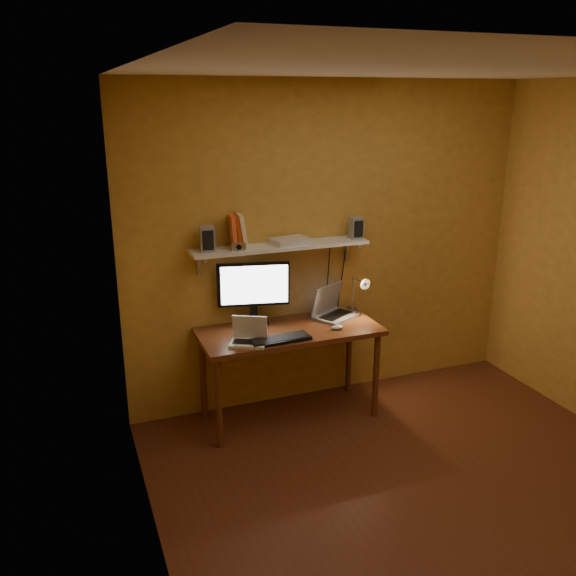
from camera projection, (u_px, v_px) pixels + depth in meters
name	position (u px, v px, depth m)	size (l,w,h in m)	color
room	(445.00, 306.00, 3.54)	(3.44, 3.24, 2.64)	#552615
desk	(290.00, 339.00, 4.71)	(1.40, 0.60, 0.75)	brown
wall_shelf	(281.00, 247.00, 4.68)	(1.40, 0.25, 0.21)	white
monitor	(254.00, 290.00, 4.69)	(0.55, 0.28, 0.51)	black
laptop	(332.00, 308.00, 4.95)	(0.42, 0.39, 0.26)	gray
netbook	(249.00, 336.00, 4.41)	(0.31, 0.28, 0.20)	silver
keyboard	(280.00, 340.00, 4.46)	(0.46, 0.15, 0.02)	black
mouse	(337.00, 327.00, 4.68)	(0.09, 0.06, 0.03)	silver
desk_lamp	(360.00, 289.00, 4.96)	(0.09, 0.23, 0.38)	silver
speaker_left	(207.00, 239.00, 4.45)	(0.10, 0.10, 0.19)	gray
speaker_right	(356.00, 228.00, 4.86)	(0.09, 0.09, 0.17)	gray
books	(238.00, 232.00, 4.53)	(0.15, 0.18, 0.26)	#EC5B2D
shelf_camera	(239.00, 247.00, 4.48)	(0.11, 0.06, 0.06)	silver
router	(290.00, 241.00, 4.69)	(0.28, 0.19, 0.05)	silver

